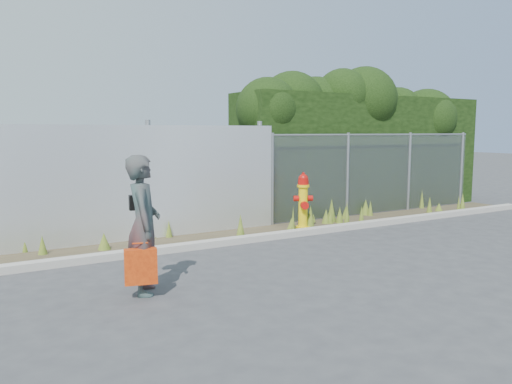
{
  "coord_description": "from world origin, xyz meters",
  "views": [
    {
      "loc": [
        -4.78,
        -6.25,
        2.08
      ],
      "look_at": [
        -0.3,
        1.4,
        1.0
      ],
      "focal_mm": 35.0,
      "sensor_mm": 36.0,
      "label": 1
    }
  ],
  "objects": [
    {
      "name": "corrugated_fence",
      "position": [
        -3.25,
        3.01,
        1.1
      ],
      "size": [
        8.5,
        0.21,
        2.3
      ],
      "color": "silver",
      "rests_on": "ground"
    },
    {
      "name": "red_tote_bag",
      "position": [
        -2.97,
        -0.34,
        0.42
      ],
      "size": [
        0.4,
        0.15,
        0.52
      ],
      "rotation": [
        0.0,
        0.0,
        -0.25
      ],
      "color": "#A32509"
    },
    {
      "name": "woman",
      "position": [
        -2.85,
        -0.11,
        0.89
      ],
      "size": [
        0.61,
        0.75,
        1.79
      ],
      "primitive_type": "imported",
      "rotation": [
        0.0,
        0.0,
        1.26
      ],
      "color": "#0F645F",
      "rests_on": "ground"
    },
    {
      "name": "hedge",
      "position": [
        4.38,
        3.99,
        2.05
      ],
      "size": [
        7.5,
        2.1,
        3.77
      ],
      "color": "black",
      "rests_on": "ground"
    },
    {
      "name": "curb",
      "position": [
        0.0,
        1.8,
        0.06
      ],
      "size": [
        16.0,
        0.22,
        0.12
      ],
      "primitive_type": "cube",
      "color": "#A09A91",
      "rests_on": "ground"
    },
    {
      "name": "black_shoulder_bag",
      "position": [
        -2.82,
        0.13,
        1.15
      ],
      "size": [
        0.26,
        0.11,
        0.2
      ],
      "rotation": [
        0.0,
        0.0,
        -0.15
      ],
      "color": "black"
    },
    {
      "name": "fire_hydrant",
      "position": [
        1.39,
        2.3,
        0.59
      ],
      "size": [
        0.41,
        0.36,
        1.22
      ],
      "rotation": [
        0.0,
        0.0,
        -0.42
      ],
      "color": "yellow",
      "rests_on": "ground"
    },
    {
      "name": "weed_strip",
      "position": [
        -0.25,
        2.46,
        0.14
      ],
      "size": [
        16.0,
        1.33,
        0.55
      ],
      "color": "#403625",
      "rests_on": "ground"
    },
    {
      "name": "chainlink_fence",
      "position": [
        4.25,
        3.0,
        1.03
      ],
      "size": [
        6.5,
        0.07,
        2.05
      ],
      "color": "gray",
      "rests_on": "ground"
    },
    {
      "name": "ground",
      "position": [
        0.0,
        0.0,
        0.0
      ],
      "size": [
        80.0,
        80.0,
        0.0
      ],
      "primitive_type": "plane",
      "color": "#39393C",
      "rests_on": "ground"
    }
  ]
}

